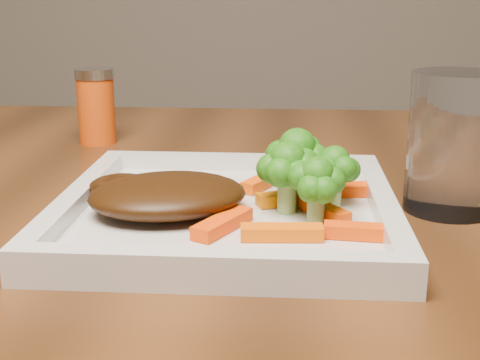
# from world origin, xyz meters

# --- Properties ---
(plate) EXTENTS (0.27, 0.27, 0.01)m
(plate) POSITION_xyz_m (0.04, -0.24, 0.76)
(plate) COLOR silver
(plate) RESTS_ON dining_table
(steak) EXTENTS (0.15, 0.13, 0.03)m
(steak) POSITION_xyz_m (-0.00, -0.26, 0.78)
(steak) COLOR #3A1E08
(steak) RESTS_ON plate
(broccoli_0) EXTENTS (0.07, 0.07, 0.07)m
(broccoli_0) POSITION_xyz_m (0.10, -0.22, 0.80)
(broccoli_0) COLOR #187513
(broccoli_0) RESTS_ON plate
(broccoli_1) EXTENTS (0.06, 0.06, 0.06)m
(broccoli_1) POSITION_xyz_m (0.13, -0.23, 0.79)
(broccoli_1) COLOR #157413
(broccoli_1) RESTS_ON plate
(broccoli_2) EXTENTS (0.06, 0.06, 0.06)m
(broccoli_2) POSITION_xyz_m (0.11, -0.27, 0.79)
(broccoli_2) COLOR #2A6711
(broccoli_2) RESTS_ON plate
(broccoli_3) EXTENTS (0.06, 0.06, 0.06)m
(broccoli_3) POSITION_xyz_m (0.09, -0.25, 0.79)
(broccoli_3) COLOR #2E5D0F
(broccoli_3) RESTS_ON plate
(carrot_0) EXTENTS (0.06, 0.02, 0.01)m
(carrot_0) POSITION_xyz_m (0.09, -0.31, 0.77)
(carrot_0) COLOR #F55F04
(carrot_0) RESTS_ON plate
(carrot_1) EXTENTS (0.06, 0.02, 0.01)m
(carrot_1) POSITION_xyz_m (0.15, -0.30, 0.77)
(carrot_1) COLOR #F64304
(carrot_1) RESTS_ON plate
(carrot_2) EXTENTS (0.04, 0.06, 0.01)m
(carrot_2) POSITION_xyz_m (0.04, -0.29, 0.77)
(carrot_2) COLOR #F84204
(carrot_2) RESTS_ON plate
(carrot_3) EXTENTS (0.07, 0.03, 0.01)m
(carrot_3) POSITION_xyz_m (0.14, -0.20, 0.77)
(carrot_3) COLOR #FE4304
(carrot_3) RESTS_ON plate
(carrot_4) EXTENTS (0.04, 0.05, 0.01)m
(carrot_4) POSITION_xyz_m (0.07, -0.18, 0.77)
(carrot_4) COLOR #FF5104
(carrot_4) RESTS_ON plate
(carrot_5) EXTENTS (0.04, 0.05, 0.01)m
(carrot_5) POSITION_xyz_m (0.12, -0.26, 0.77)
(carrot_5) COLOR #FF4B04
(carrot_5) RESTS_ON plate
(carrot_6) EXTENTS (0.06, 0.04, 0.01)m
(carrot_6) POSITION_xyz_m (0.09, -0.23, 0.77)
(carrot_6) COLOR orange
(carrot_6) RESTS_ON plate
(spice_shaker) EXTENTS (0.05, 0.05, 0.09)m
(spice_shaker) POSITION_xyz_m (-0.14, 0.04, 0.80)
(spice_shaker) COLOR #D1440B
(spice_shaker) RESTS_ON dining_table
(drinking_glass) EXTENTS (0.10, 0.10, 0.12)m
(drinking_glass) POSITION_xyz_m (0.23, -0.20, 0.81)
(drinking_glass) COLOR silver
(drinking_glass) RESTS_ON dining_table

